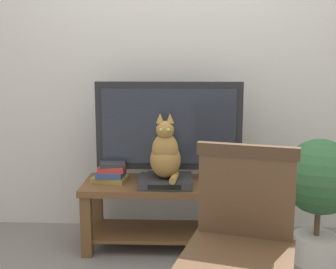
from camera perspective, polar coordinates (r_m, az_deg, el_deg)
back_wall at (r=3.36m, az=1.52°, el=11.45°), size 7.00×0.12×2.80m
tv_stand at (r=3.09m, az=0.04°, el=-8.88°), size 1.17×0.47×0.47m
tv at (r=3.04m, az=0.10°, el=0.76°), size 1.02×0.20×0.69m
media_box at (r=2.96m, az=-0.34°, el=-6.14°), size 0.36×0.27×0.06m
cat at (r=2.90m, az=-0.34°, el=-2.54°), size 0.20×0.29×0.44m
wooden_chair at (r=2.05m, az=9.49°, el=-12.59°), size 0.58×0.59×0.92m
book_stack at (r=3.08m, az=-7.41°, el=-4.92°), size 0.26×0.20×0.14m
potted_plant at (r=2.95m, az=19.12°, el=-6.44°), size 0.48×0.48×0.82m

